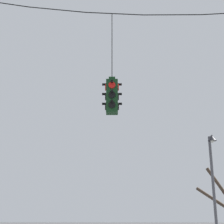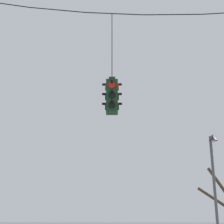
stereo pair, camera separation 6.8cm
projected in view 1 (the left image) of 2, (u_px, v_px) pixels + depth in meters
name	position (u px, v px, depth m)	size (l,w,h in m)	color
span_wire	(172.00, 9.00, 10.84)	(12.72, 0.03, 0.65)	black
traffic_light_near_right_pole	(112.00, 96.00, 10.01)	(0.58, 0.58, 3.28)	#143819
street_lamp	(214.00, 177.00, 14.25)	(0.37, 0.66, 5.17)	#515156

